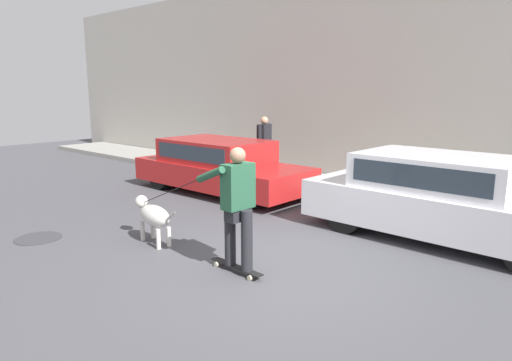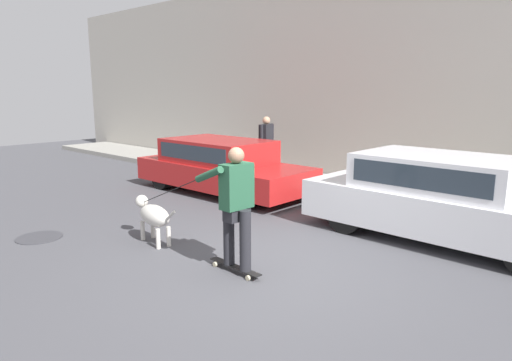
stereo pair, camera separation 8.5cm
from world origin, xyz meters
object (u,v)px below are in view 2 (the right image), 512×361
at_px(skateboarder, 236,203).
at_px(pedestrian_with_bag, 266,143).
at_px(parked_car_1, 444,199).
at_px(dog, 153,215).
at_px(parked_car_0, 221,166).

relative_size(skateboarder, pedestrian_with_bag, 1.71).
height_order(parked_car_1, dog, parked_car_1).
height_order(parked_car_1, skateboarder, skateboarder).
bearing_deg(dog, skateboarder, -171.12).
bearing_deg(pedestrian_with_bag, skateboarder, -66.34).
bearing_deg(dog, parked_car_1, -127.32).
distance_m(parked_car_0, parked_car_1, 5.33).
bearing_deg(skateboarder, parked_car_0, -38.28).
distance_m(dog, skateboarder, 1.95).
bearing_deg(parked_car_0, parked_car_1, -0.28).
xyz_separation_m(dog, pedestrian_with_bag, (-2.01, 5.05, 0.57)).
distance_m(parked_car_0, pedestrian_with_bag, 1.78).
relative_size(parked_car_0, skateboarder, 1.66).
distance_m(parked_car_1, skateboarder, 3.65).
height_order(parked_car_0, dog, parked_car_0).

